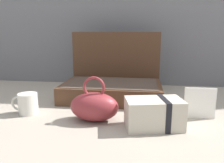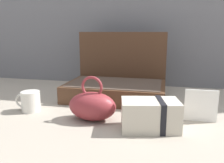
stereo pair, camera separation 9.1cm
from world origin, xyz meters
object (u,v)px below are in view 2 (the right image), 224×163
object	(u,v)px
coffee_mug	(30,101)
cream_toiletry_bag	(151,115)
info_card_left	(201,106)
open_suitcase	(117,84)
teal_pouch_handbag	(92,106)

from	to	relation	value
coffee_mug	cream_toiletry_bag	bearing A→B (deg)	-7.94
coffee_mug	info_card_left	bearing A→B (deg)	3.52
coffee_mug	info_card_left	size ratio (longest dim) A/B	0.92
open_suitcase	coffee_mug	size ratio (longest dim) A/B	4.29
open_suitcase	teal_pouch_handbag	size ratio (longest dim) A/B	2.59
cream_toiletry_bag	coffee_mug	distance (m)	0.55
open_suitcase	coffee_mug	xyz separation A→B (m)	(-0.33, -0.31, -0.03)
teal_pouch_handbag	coffee_mug	distance (m)	0.31
teal_pouch_handbag	info_card_left	world-z (taller)	teal_pouch_handbag
open_suitcase	teal_pouch_handbag	bearing A→B (deg)	-94.51
cream_toiletry_bag	teal_pouch_handbag	bearing A→B (deg)	171.36
cream_toiletry_bag	coffee_mug	world-z (taller)	cream_toiletry_bag
open_suitcase	coffee_mug	world-z (taller)	open_suitcase
open_suitcase	info_card_left	bearing A→B (deg)	-33.81
teal_pouch_handbag	info_card_left	xyz separation A→B (m)	(0.42, 0.08, 0.00)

